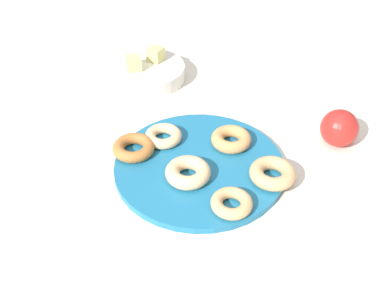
% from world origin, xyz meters
% --- Properties ---
extents(ground_plane, '(2.40, 2.40, 0.00)m').
position_xyz_m(ground_plane, '(0.00, 0.00, 0.00)').
color(ground_plane, beige).
extents(donut_plate, '(0.35, 0.35, 0.01)m').
position_xyz_m(donut_plate, '(0.00, 0.00, 0.01)').
color(donut_plate, '#1E6B93').
rests_on(donut_plate, ground_plane).
extents(donut_0, '(0.11, 0.11, 0.03)m').
position_xyz_m(donut_0, '(-0.04, -0.03, 0.03)').
color(donut_0, '#EABC84').
rests_on(donut_0, donut_plate).
extents(donut_1, '(0.11, 0.11, 0.03)m').
position_xyz_m(donut_1, '(0.10, -0.11, 0.03)').
color(donut_1, tan).
rests_on(donut_1, donut_plate).
extents(donut_2, '(0.12, 0.12, 0.02)m').
position_xyz_m(donut_2, '(-0.10, 0.10, 0.03)').
color(donut_2, '#AD6B33').
rests_on(donut_2, donut_plate).
extents(donut_3, '(0.10, 0.10, 0.02)m').
position_xyz_m(donut_3, '(-0.03, 0.10, 0.03)').
color(donut_3, '#EABC84').
rests_on(donut_3, donut_plate).
extents(donut_4, '(0.11, 0.11, 0.02)m').
position_xyz_m(donut_4, '(-0.01, -0.13, 0.03)').
color(donut_4, tan).
rests_on(donut_4, donut_plate).
extents(donut_5, '(0.12, 0.12, 0.03)m').
position_xyz_m(donut_5, '(0.09, 0.02, 0.03)').
color(donut_5, tan).
rests_on(donut_5, donut_plate).
extents(fruit_bowl, '(0.20, 0.20, 0.04)m').
position_xyz_m(fruit_bowl, '(0.06, 0.37, 0.02)').
color(fruit_bowl, silver).
rests_on(fruit_bowl, ground_plane).
extents(melon_chunk_left, '(0.04, 0.04, 0.04)m').
position_xyz_m(melon_chunk_left, '(0.03, 0.37, 0.06)').
color(melon_chunk_left, '#DBD67A').
rests_on(melon_chunk_left, fruit_bowl).
extents(melon_chunk_right, '(0.05, 0.05, 0.04)m').
position_xyz_m(melon_chunk_right, '(0.10, 0.39, 0.06)').
color(melon_chunk_right, '#DBD67A').
rests_on(melon_chunk_right, fruit_bowl).
extents(apple, '(0.08, 0.08, 0.08)m').
position_xyz_m(apple, '(0.30, -0.08, 0.04)').
color(apple, red).
rests_on(apple, ground_plane).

